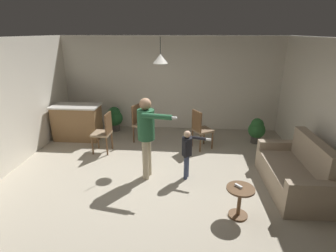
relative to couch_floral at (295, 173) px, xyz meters
name	(u,v)px	position (x,y,z in m)	size (l,w,h in m)	color
ground	(158,182)	(-2.57, 0.00, -0.33)	(7.68, 7.68, 0.00)	#B2A893
wall_back	(170,84)	(-2.57, 3.20, 1.02)	(6.40, 0.10, 2.70)	silver
couch_floral	(295,173)	(0.00, 0.00, 0.00)	(0.89, 1.82, 1.00)	tan
kitchen_counter	(77,122)	(-5.02, 2.05, 0.15)	(1.26, 0.66, 0.95)	olive
side_table_by_couch	(240,199)	(-1.16, -0.88, 0.00)	(0.44, 0.44, 0.52)	brown
person_adult	(147,130)	(-2.79, 0.20, 0.69)	(0.78, 0.57, 1.65)	tan
person_child	(187,149)	(-2.00, 0.23, 0.30)	(0.56, 0.29, 1.02)	#384260
dining_chair_by_counter	(200,128)	(-1.71, 1.69, 0.21)	(0.58, 0.58, 1.00)	brown
dining_chair_near_wall	(104,131)	(-4.02, 1.29, 0.21)	(0.44, 0.44, 1.00)	brown
dining_chair_centre_back	(140,122)	(-3.28, 2.04, 0.21)	(0.55, 0.55, 1.00)	brown
potted_plant_corner	(115,118)	(-4.19, 2.77, 0.07)	(0.47, 0.47, 0.72)	#4C4742
potted_plant_by_wall	(257,129)	(-0.21, 2.19, 0.04)	(0.44, 0.44, 0.67)	#4C4742
spare_remote_on_table	(238,186)	(-1.19, -0.86, 0.21)	(0.04, 0.13, 0.04)	white
ceiling_light_pendant	(160,59)	(-2.64, 1.32, 1.92)	(0.32, 0.32, 0.55)	silver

